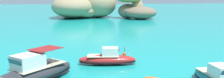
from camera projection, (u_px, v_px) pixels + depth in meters
islet_large at (84, 7)px, 95.10m from camera, size 28.84×26.61×10.13m
islet_small at (135, 10)px, 90.29m from camera, size 13.58×13.40×7.60m
motorboat_red at (108, 59)px, 32.12m from camera, size 7.58×2.86×2.19m
motorboat_charcoal at (33, 73)px, 25.46m from camera, size 9.14×9.74×3.22m
channel_buoy at (124, 54)px, 36.43m from camera, size 0.56×0.56×1.48m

